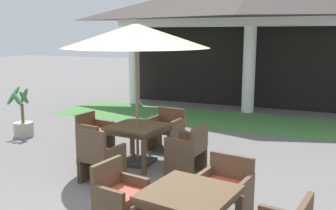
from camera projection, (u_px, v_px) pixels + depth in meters
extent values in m
cylinder|color=white|center=(134.00, 66.00, 13.03)|extent=(0.38, 0.38, 2.63)
cylinder|color=white|center=(249.00, 70.00, 11.50)|extent=(0.38, 0.38, 2.63)
cube|color=white|center=(251.00, 22.00, 11.23)|extent=(8.74, 0.70, 0.24)
cube|color=black|center=(254.00, 67.00, 12.31)|extent=(8.54, 0.16, 2.63)
cube|color=#47843D|center=(237.00, 121.00, 10.47)|extent=(10.94, 2.36, 0.01)
cube|color=brown|center=(137.00, 127.00, 6.92)|extent=(1.05, 1.05, 0.05)
cube|color=brown|center=(137.00, 130.00, 6.93)|extent=(0.97, 0.97, 0.08)
cube|color=brown|center=(104.00, 150.00, 6.84)|extent=(0.08, 0.08, 0.60)
cube|color=brown|center=(144.00, 158.00, 6.41)|extent=(0.08, 0.08, 0.60)
cube|color=brown|center=(132.00, 139.00, 7.58)|extent=(0.08, 0.08, 0.60)
cube|color=brown|center=(170.00, 145.00, 7.15)|extent=(0.08, 0.08, 0.60)
cube|color=#2D2D2D|center=(138.00, 162.00, 7.04)|extent=(0.56, 0.56, 0.07)
cylinder|color=olive|center=(137.00, 103.00, 6.84)|extent=(0.05, 0.05, 2.31)
cone|color=beige|center=(136.00, 36.00, 6.61)|extent=(2.62, 2.62, 0.43)
sphere|color=olive|center=(136.00, 21.00, 6.57)|extent=(0.06, 0.06, 0.06)
cube|color=brown|center=(102.00, 157.00, 6.11)|extent=(0.64, 0.61, 0.07)
cube|color=#C64C38|center=(102.00, 154.00, 6.10)|extent=(0.58, 0.56, 0.05)
cube|color=brown|center=(91.00, 145.00, 5.85)|extent=(0.57, 0.13, 0.47)
cube|color=brown|center=(90.00, 160.00, 6.26)|extent=(0.13, 0.55, 0.62)
cube|color=brown|center=(115.00, 166.00, 6.00)|extent=(0.13, 0.55, 0.62)
cube|color=brown|center=(100.00, 163.00, 6.49)|extent=(0.06, 0.06, 0.38)
cube|color=brown|center=(124.00, 169.00, 6.23)|extent=(0.06, 0.06, 0.38)
cube|color=brown|center=(80.00, 172.00, 6.08)|extent=(0.06, 0.06, 0.38)
cube|color=brown|center=(105.00, 178.00, 5.82)|extent=(0.06, 0.06, 0.38)
cube|color=brown|center=(165.00, 130.00, 7.83)|extent=(0.68, 0.62, 0.07)
cube|color=#C64C38|center=(165.00, 127.00, 7.82)|extent=(0.62, 0.57, 0.05)
cube|color=brown|center=(172.00, 117.00, 8.01)|extent=(0.61, 0.14, 0.38)
cube|color=brown|center=(177.00, 136.00, 7.71)|extent=(0.13, 0.55, 0.67)
cube|color=brown|center=(154.00, 132.00, 7.99)|extent=(0.13, 0.55, 0.67)
cube|color=brown|center=(171.00, 145.00, 7.53)|extent=(0.06, 0.06, 0.39)
cube|color=brown|center=(148.00, 141.00, 7.80)|extent=(0.06, 0.06, 0.39)
cube|color=brown|center=(183.00, 139.00, 7.95)|extent=(0.06, 0.06, 0.39)
cube|color=brown|center=(160.00, 136.00, 8.22)|extent=(0.06, 0.06, 0.39)
cube|color=brown|center=(96.00, 134.00, 7.47)|extent=(0.61, 0.59, 0.07)
cube|color=#C64C38|center=(95.00, 131.00, 7.46)|extent=(0.56, 0.54, 0.05)
cube|color=brown|center=(85.00, 122.00, 7.56)|extent=(0.13, 0.53, 0.37)
cube|color=brown|center=(104.00, 136.00, 7.70)|extent=(0.55, 0.13, 0.66)
cube|color=brown|center=(87.00, 142.00, 7.29)|extent=(0.55, 0.13, 0.66)
cube|color=brown|center=(113.00, 144.00, 7.59)|extent=(0.06, 0.06, 0.40)
cube|color=brown|center=(98.00, 150.00, 7.20)|extent=(0.06, 0.06, 0.40)
cube|color=brown|center=(94.00, 141.00, 7.84)|extent=(0.06, 0.06, 0.40)
cube|color=brown|center=(79.00, 146.00, 7.44)|extent=(0.06, 0.06, 0.40)
cube|color=brown|center=(186.00, 149.00, 6.47)|extent=(0.61, 0.62, 0.07)
cube|color=#C64C38|center=(186.00, 146.00, 6.46)|extent=(0.56, 0.57, 0.05)
cube|color=brown|center=(200.00, 138.00, 6.30)|extent=(0.13, 0.56, 0.41)
cube|color=brown|center=(179.00, 159.00, 6.27)|extent=(0.55, 0.13, 0.67)
cube|color=brown|center=(193.00, 151.00, 6.70)|extent=(0.55, 0.13, 0.67)
cube|color=brown|center=(167.00, 164.00, 6.42)|extent=(0.06, 0.06, 0.40)
cube|color=brown|center=(180.00, 156.00, 6.84)|extent=(0.06, 0.06, 0.40)
cube|color=brown|center=(192.00, 169.00, 6.18)|extent=(0.06, 0.06, 0.40)
cube|color=brown|center=(205.00, 160.00, 6.60)|extent=(0.06, 0.06, 0.40)
cube|color=brown|center=(189.00, 193.00, 4.04)|extent=(1.04, 1.04, 0.05)
cube|color=brown|center=(189.00, 198.00, 4.05)|extent=(0.96, 0.96, 0.08)
cube|color=brown|center=(176.00, 204.00, 4.68)|extent=(0.08, 0.08, 0.60)
cube|color=brown|center=(224.00, 190.00, 4.88)|extent=(0.69, 0.59, 0.07)
cube|color=#C64C38|center=(224.00, 185.00, 4.87)|extent=(0.63, 0.55, 0.05)
cube|color=brown|center=(232.00, 168.00, 5.03)|extent=(0.62, 0.16, 0.37)
cube|color=brown|center=(245.00, 202.00, 4.75)|extent=(0.14, 0.51, 0.60)
cube|color=brown|center=(204.00, 192.00, 5.05)|extent=(0.14, 0.51, 0.60)
cube|color=brown|center=(197.00, 206.00, 4.88)|extent=(0.06, 0.06, 0.36)
cube|color=brown|center=(250.00, 204.00, 4.96)|extent=(0.06, 0.06, 0.36)
cube|color=brown|center=(212.00, 194.00, 5.25)|extent=(0.06, 0.06, 0.36)
cube|color=brown|center=(121.00, 198.00, 4.58)|extent=(0.56, 0.60, 0.07)
cube|color=#C64C38|center=(121.00, 194.00, 4.57)|extent=(0.51, 0.55, 0.05)
cube|color=brown|center=(107.00, 176.00, 4.65)|extent=(0.14, 0.53, 0.41)
cube|color=brown|center=(134.00, 199.00, 4.81)|extent=(0.49, 0.13, 0.63)
cube|color=brown|center=(120.00, 204.00, 4.93)|extent=(0.06, 0.06, 0.38)
cylinder|color=#B2AD9E|center=(24.00, 129.00, 8.91)|extent=(0.45, 0.45, 0.33)
cylinder|color=brown|center=(22.00, 113.00, 8.84)|extent=(0.07, 0.07, 0.45)
ellipsoid|color=#387F42|center=(24.00, 98.00, 8.72)|extent=(0.15, 0.30, 0.36)
ellipsoid|color=#387F42|center=(24.00, 96.00, 8.86)|extent=(0.29, 0.11, 0.40)
ellipsoid|color=#387F42|center=(14.00, 95.00, 8.84)|extent=(0.14, 0.51, 0.45)
ellipsoid|color=#387F42|center=(17.00, 99.00, 8.67)|extent=(0.34, 0.16, 0.34)
ellipsoid|color=brown|center=(180.00, 123.00, 9.43)|extent=(0.34, 0.34, 0.37)
sphere|color=brown|center=(180.00, 114.00, 9.39)|extent=(0.08, 0.08, 0.08)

